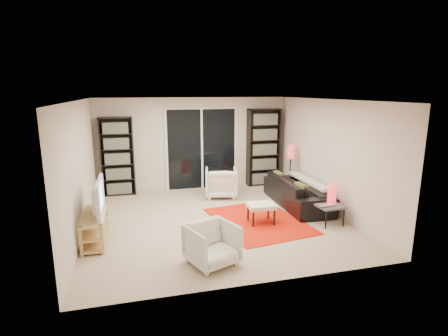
% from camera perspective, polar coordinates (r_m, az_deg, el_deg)
% --- Properties ---
extents(floor, '(5.00, 5.00, 0.00)m').
position_cam_1_polar(floor, '(7.21, -1.34, -8.40)').
color(floor, tan).
rests_on(floor, ground).
extents(wall_back, '(5.00, 0.02, 2.40)m').
position_cam_1_polar(wall_back, '(9.29, -4.93, 3.99)').
color(wall_back, beige).
rests_on(wall_back, ground).
extents(wall_front, '(5.00, 0.02, 2.40)m').
position_cam_1_polar(wall_front, '(4.55, 5.86, -5.17)').
color(wall_front, beige).
rests_on(wall_front, ground).
extents(wall_left, '(0.02, 5.00, 2.40)m').
position_cam_1_polar(wall_left, '(6.77, -22.47, -0.16)').
color(wall_left, beige).
rests_on(wall_left, ground).
extents(wall_right, '(0.02, 5.00, 2.40)m').
position_cam_1_polar(wall_right, '(7.82, 16.76, 1.87)').
color(wall_right, beige).
rests_on(wall_right, ground).
extents(ceiling, '(5.00, 5.00, 0.02)m').
position_cam_1_polar(ceiling, '(6.73, -1.44, 11.04)').
color(ceiling, white).
rests_on(ceiling, wall_back).
extents(sliding_door, '(1.92, 0.08, 2.16)m').
position_cam_1_polar(sliding_door, '(9.31, -3.66, 3.10)').
color(sliding_door, white).
rests_on(sliding_door, ground).
extents(bookshelf_left, '(0.80, 0.30, 1.95)m').
position_cam_1_polar(bookshelf_left, '(9.04, -16.99, 1.80)').
color(bookshelf_left, black).
rests_on(bookshelf_left, ground).
extents(bookshelf_right, '(0.90, 0.30, 2.10)m').
position_cam_1_polar(bookshelf_right, '(9.65, 6.47, 3.38)').
color(bookshelf_right, black).
rests_on(bookshelf_right, ground).
extents(tv_stand, '(0.37, 1.16, 0.50)m').
position_cam_1_polar(tv_stand, '(6.52, -20.34, -9.07)').
color(tv_stand, tan).
rests_on(tv_stand, floor).
extents(tv, '(0.14, 1.04, 0.60)m').
position_cam_1_polar(tv, '(6.35, -20.53, -4.56)').
color(tv, black).
rests_on(tv, tv_stand).
extents(rug, '(1.90, 2.37, 0.01)m').
position_cam_1_polar(rug, '(7.16, 5.57, -8.55)').
color(rug, red).
rests_on(rug, floor).
extents(sofa, '(0.91, 2.20, 0.64)m').
position_cam_1_polar(sofa, '(8.16, 11.87, -3.79)').
color(sofa, black).
rests_on(sofa, floor).
extents(armchair_back, '(0.91, 0.92, 0.71)m').
position_cam_1_polar(armchair_back, '(8.62, -0.48, -2.38)').
color(armchair_back, silver).
rests_on(armchair_back, floor).
extents(armchair_front, '(0.88, 0.89, 0.63)m').
position_cam_1_polar(armchair_front, '(5.38, -1.95, -12.35)').
color(armchair_front, silver).
rests_on(armchair_front, floor).
extents(ottoman, '(0.55, 0.46, 0.40)m').
position_cam_1_polar(ottoman, '(6.95, 6.10, -6.26)').
color(ottoman, silver).
rests_on(ottoman, floor).
extents(side_table, '(0.54, 0.54, 0.40)m').
position_cam_1_polar(side_table, '(7.17, 16.79, -6.03)').
color(side_table, '#49494E').
rests_on(side_table, floor).
extents(laptop, '(0.36, 0.25, 0.03)m').
position_cam_1_polar(laptop, '(7.01, 16.68, -5.98)').
color(laptop, silver).
rests_on(laptop, side_table).
extents(table_lamp, '(0.17, 0.17, 0.38)m').
position_cam_1_polar(table_lamp, '(7.23, 17.21, -3.97)').
color(table_lamp, red).
rests_on(table_lamp, side_table).
extents(floor_lamp, '(0.19, 0.19, 1.25)m').
position_cam_1_polar(floor_lamp, '(8.90, 10.82, 1.71)').
color(floor_lamp, black).
rests_on(floor_lamp, floor).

